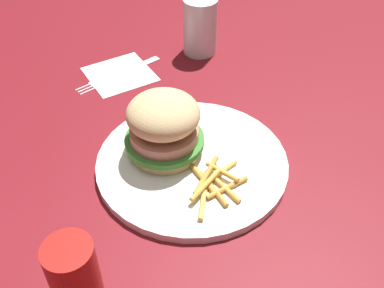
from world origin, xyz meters
name	(u,v)px	position (x,y,z in m)	size (l,w,h in m)	color
ground_plane	(179,175)	(0.00, 0.00, 0.00)	(1.60, 1.60, 0.00)	maroon
plate	(192,163)	(0.01, -0.02, 0.01)	(0.27, 0.27, 0.01)	white
sandwich	(164,126)	(0.04, 0.00, 0.06)	(0.11, 0.11, 0.09)	tan
fries_pile	(213,182)	(-0.05, -0.02, 0.02)	(0.11, 0.09, 0.01)	#E5B251
napkin	(120,74)	(0.28, -0.03, 0.00)	(0.11, 0.11, 0.00)	white
fork	(119,73)	(0.28, -0.02, 0.00)	(0.05, 0.17, 0.00)	silver
drink_glass	(200,29)	(0.28, -0.19, 0.05)	(0.06, 0.06, 0.11)	silver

